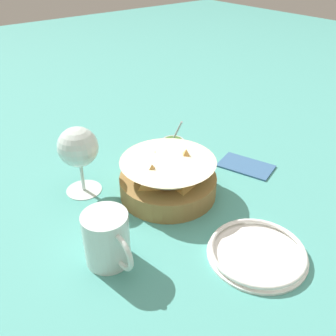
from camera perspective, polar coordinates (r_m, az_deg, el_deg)
The scene contains 7 objects.
ground_plane at distance 0.80m, azimuth 2.45°, elevation -3.98°, with size 4.00×4.00×0.00m, color teal.
food_basket at distance 0.78m, azimuth 0.05°, elevation -1.63°, with size 0.20×0.20×0.10m.
sauce_cup at distance 0.95m, azimuth 0.77°, elevation 3.51°, with size 0.06×0.06×0.10m.
wine_glass at distance 0.78m, azimuth -13.52°, elevation 2.83°, with size 0.08×0.08×0.15m.
beer_mug at distance 0.63m, azimuth -9.22°, elevation -10.83°, with size 0.11×0.08×0.10m.
side_plate at distance 0.68m, azimuth 13.44°, elevation -12.37°, with size 0.17×0.17×0.01m.
napkin at distance 0.91m, azimuth 11.80°, elevation 0.41°, with size 0.14×0.11×0.01m.
Camera 1 is at (0.48, -0.43, 0.47)m, focal length 40.00 mm.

